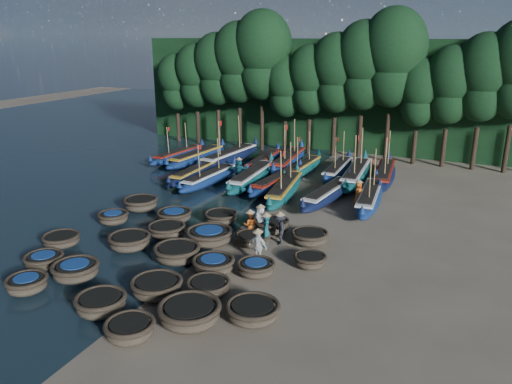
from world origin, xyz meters
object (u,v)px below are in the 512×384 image
at_px(coracle_15, 113,217).
at_px(long_boat_11, 230,157).
at_px(coracle_8, 208,287).
at_px(fisherman_5, 239,170).
at_px(coracle_24, 310,237).
at_px(fisherman_0, 261,219).
at_px(coracle_22, 221,217).
at_px(long_boat_10, 197,157).
at_px(long_boat_15, 338,170).
at_px(fisherman_3, 280,228).
at_px(coracle_14, 256,268).
at_px(long_boat_13, 289,161).
at_px(long_boat_3, 210,178).
at_px(long_boat_7, 328,194).
at_px(long_boat_6, 285,190).
at_px(long_boat_8, 370,198).
at_px(fisherman_1, 266,229).
at_px(coracle_23, 272,225).
at_px(coracle_3, 130,329).
at_px(coracle_16, 167,230).
at_px(coracle_11, 129,241).
at_px(long_boat_9, 178,155).
at_px(fisherman_6, 359,192).
at_px(coracle_18, 253,239).
at_px(long_boat_14, 303,168).
at_px(long_boat_4, 252,177).
at_px(coracle_5, 44,260).
at_px(long_boat_2, 195,173).
at_px(fisherman_4, 258,246).
at_px(coracle_6, 76,270).
at_px(long_boat_17, 384,175).
at_px(long_boat_16, 356,174).
at_px(coracle_10, 61,240).
at_px(coracle_12, 177,253).
at_px(coracle_13, 213,265).
at_px(coracle_17, 209,236).
at_px(fisherman_2, 250,224).
at_px(long_boat_5, 277,181).
at_px(coracle_4, 190,313).
at_px(coracle_21, 174,215).

distance_m(coracle_15, long_boat_11, 15.13).
relative_size(coracle_8, fisherman_5, 0.97).
relative_size(coracle_24, fisherman_0, 1.08).
relative_size(coracle_22, long_boat_10, 0.26).
xyz_separation_m(long_boat_15, fisherman_3, (0.62, -13.87, 0.36)).
distance_m(coracle_14, long_boat_13, 19.19).
relative_size(long_boat_3, fisherman_0, 4.18).
xyz_separation_m(long_boat_7, fisherman_3, (-0.37, -7.64, 0.35)).
height_order(long_boat_6, long_boat_8, long_boat_6).
bearing_deg(fisherman_1, coracle_23, 174.71).
bearing_deg(coracle_3, coracle_16, 115.78).
bearing_deg(coracle_22, long_boat_7, 53.91).
bearing_deg(coracle_11, long_boat_7, 58.07).
relative_size(long_boat_9, fisherman_6, 4.12).
bearing_deg(coracle_18, long_boat_14, 98.35).
relative_size(coracle_8, long_boat_4, 0.22).
xyz_separation_m(coracle_5, long_boat_13, (4.08, 21.73, 0.21)).
relative_size(long_boat_3, long_boat_6, 0.92).
distance_m(long_boat_2, fisherman_4, 15.08).
bearing_deg(coracle_6, long_boat_3, 96.23).
relative_size(coracle_23, long_boat_11, 0.24).
height_order(coracle_16, fisherman_5, fisherman_5).
bearing_deg(fisherman_5, coracle_8, 99.32).
bearing_deg(coracle_22, fisherman_5, 108.71).
bearing_deg(long_boat_14, long_boat_17, 5.83).
relative_size(coracle_16, long_boat_2, 0.30).
bearing_deg(long_boat_16, coracle_10, -126.00).
bearing_deg(coracle_12, coracle_13, -9.70).
bearing_deg(coracle_17, fisherman_2, 45.20).
xyz_separation_m(coracle_13, long_boat_5, (-2.13, 13.32, 0.10)).
relative_size(coracle_3, long_boat_13, 0.22).
bearing_deg(long_boat_4, coracle_8, -74.73).
bearing_deg(long_boat_4, long_boat_5, -7.71).
distance_m(coracle_16, fisherman_2, 4.53).
height_order(coracle_14, long_boat_11, long_boat_11).
bearing_deg(coracle_14, fisherman_1, 104.63).
bearing_deg(long_boat_17, coracle_4, -103.78).
height_order(coracle_3, coracle_11, coracle_11).
height_order(coracle_24, fisherman_0, fisherman_0).
relative_size(fisherman_2, fisherman_4, 0.93).
bearing_deg(fisherman_2, coracle_24, 163.56).
xyz_separation_m(coracle_11, coracle_22, (2.53, 5.11, -0.07)).
relative_size(coracle_21, fisherman_2, 1.39).
bearing_deg(coracle_23, long_boat_13, 106.53).
height_order(coracle_10, coracle_21, coracle_21).
xyz_separation_m(coracle_16, long_boat_11, (-3.95, 15.44, 0.23)).
relative_size(coracle_12, long_boat_13, 0.29).
distance_m(long_boat_15, fisherman_0, 13.03).
height_order(coracle_16, fisherman_0, fisherman_0).
xyz_separation_m(coracle_6, coracle_22, (2.67, 8.73, -0.07)).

